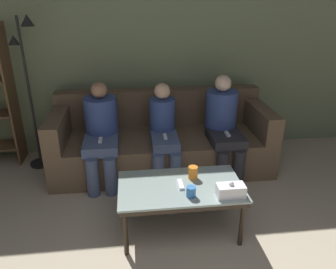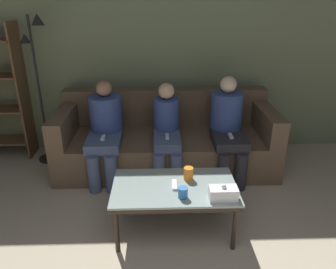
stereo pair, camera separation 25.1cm
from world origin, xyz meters
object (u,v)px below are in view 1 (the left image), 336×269
(tissue_box, at_px, (231,190))
(game_remote, at_px, (180,184))
(cup_near_right, at_px, (191,192))
(seated_person_mid_left, at_px, (164,131))
(couch, at_px, (162,141))
(seated_person_mid_right, at_px, (223,123))
(coffee_table, at_px, (180,190))
(cup_near_left, at_px, (193,172))
(seated_person_left_end, at_px, (101,130))
(standing_lamp, at_px, (29,78))

(tissue_box, height_order, game_remote, tissue_box)
(cup_near_right, height_order, game_remote, cup_near_right)
(cup_near_right, height_order, seated_person_mid_left, seated_person_mid_left)
(couch, bearing_deg, seated_person_mid_right, -18.15)
(coffee_table, height_order, cup_near_left, cup_near_left)
(cup_near_left, bearing_deg, seated_person_left_end, 132.71)
(game_remote, height_order, seated_person_mid_left, seated_person_mid_left)
(tissue_box, bearing_deg, cup_near_left, 128.51)
(tissue_box, distance_m, standing_lamp, 2.52)
(coffee_table, relative_size, seated_person_left_end, 0.97)
(cup_near_right, bearing_deg, seated_person_mid_right, 63.78)
(cup_near_right, relative_size, tissue_box, 0.40)
(coffee_table, distance_m, cup_near_left, 0.19)
(tissue_box, distance_m, seated_person_left_end, 1.62)
(game_remote, height_order, standing_lamp, standing_lamp)
(cup_near_left, bearing_deg, couch, 98.05)
(couch, distance_m, cup_near_right, 1.42)
(game_remote, height_order, seated_person_mid_right, seated_person_mid_right)
(couch, xyz_separation_m, cup_near_left, (0.16, -1.13, 0.20))
(cup_near_right, bearing_deg, seated_person_left_end, 123.07)
(couch, bearing_deg, cup_near_right, -86.23)
(couch, relative_size, coffee_table, 2.40)
(cup_near_left, relative_size, seated_person_mid_right, 0.10)
(tissue_box, distance_m, seated_person_mid_left, 1.25)
(couch, xyz_separation_m, coffee_table, (0.04, -1.24, 0.10))
(tissue_box, distance_m, game_remote, 0.42)
(cup_near_right, xyz_separation_m, seated_person_mid_right, (0.58, 1.18, 0.10))
(tissue_box, xyz_separation_m, standing_lamp, (-1.86, 1.61, 0.56))
(cup_near_right, bearing_deg, coffee_table, 108.81)
(cup_near_left, relative_size, game_remote, 0.74)
(cup_near_left, distance_m, seated_person_mid_left, 0.89)
(seated_person_mid_left, bearing_deg, coffee_table, -87.95)
(game_remote, relative_size, seated_person_mid_right, 0.14)
(game_remote, xyz_separation_m, standing_lamp, (-1.49, 1.41, 0.60))
(coffee_table, xyz_separation_m, tissue_box, (0.37, -0.20, 0.10))
(couch, height_order, seated_person_mid_right, seated_person_mid_right)
(tissue_box, xyz_separation_m, seated_person_left_end, (-1.08, 1.21, 0.07))
(seated_person_left_end, bearing_deg, seated_person_mid_right, 0.18)
(cup_near_right, xyz_separation_m, seated_person_mid_left, (-0.09, 1.15, 0.05))
(couch, distance_m, seated_person_left_end, 0.76)
(cup_near_left, xyz_separation_m, tissue_box, (0.24, -0.31, -0.00))
(couch, bearing_deg, game_remote, -88.37)
(coffee_table, bearing_deg, game_remote, -93.58)
(seated_person_left_end, distance_m, seated_person_mid_right, 1.35)
(seated_person_mid_left, xyz_separation_m, seated_person_mid_right, (0.67, 0.03, 0.05))
(cup_near_left, bearing_deg, seated_person_mid_left, 100.33)
(couch, relative_size, seated_person_mid_right, 2.24)
(couch, bearing_deg, seated_person_left_end, -161.52)
(cup_near_left, xyz_separation_m, cup_near_right, (-0.07, -0.27, -0.01))
(coffee_table, height_order, seated_person_left_end, seated_person_left_end)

